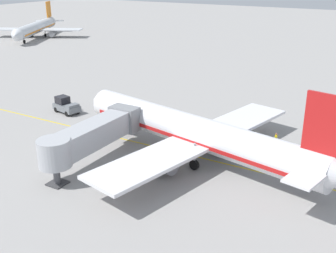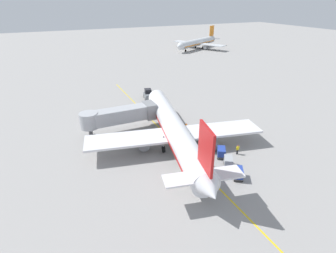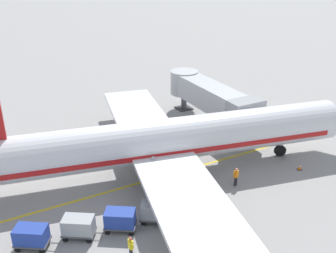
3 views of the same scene
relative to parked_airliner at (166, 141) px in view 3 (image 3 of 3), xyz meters
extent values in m
plane|color=gray|center=(0.42, 0.44, -3.19)|extent=(400.00, 400.00, 0.00)
cube|color=gold|center=(0.42, 0.44, -3.18)|extent=(0.24, 80.00, 0.01)
cylinder|color=silver|center=(0.06, 0.27, 0.10)|extent=(10.25, 32.07, 3.70)
cube|color=red|center=(0.06, 0.27, -0.36)|extent=(9.75, 29.58, 0.44)
cube|color=black|center=(3.25, 15.33, 0.75)|extent=(2.94, 1.65, 0.60)
cube|color=silver|center=(-0.15, -0.71, -0.55)|extent=(30.43, 11.30, 0.36)
cylinder|color=gray|center=(-5.37, 1.21, -1.80)|extent=(2.62, 3.54, 2.00)
cylinder|color=gray|center=(5.40, -1.07, -1.80)|extent=(2.62, 3.54, 2.00)
cylinder|color=black|center=(2.38, 11.22, -2.64)|extent=(0.67, 1.17, 1.10)
cylinder|color=gray|center=(2.38, 11.22, -1.09)|extent=(0.24, 0.24, 2.00)
cylinder|color=black|center=(-2.61, -1.21, -2.64)|extent=(0.67, 1.17, 1.10)
cylinder|color=gray|center=(-2.61, -1.21, -1.09)|extent=(0.24, 0.24, 2.00)
cylinder|color=black|center=(1.89, -2.17, -2.64)|extent=(0.67, 1.17, 1.10)
cylinder|color=gray|center=(1.89, -2.17, -1.09)|extent=(0.24, 0.24, 2.00)
cube|color=#A8AAAF|center=(-6.42, 9.30, 0.30)|extent=(12.58, 2.80, 2.60)
cube|color=gray|center=(-0.93, 9.30, 0.30)|extent=(2.00, 3.50, 2.99)
cylinder|color=#A8AAAF|center=(-12.71, 9.30, 0.30)|extent=(3.36, 3.36, 2.86)
cylinder|color=#4C4C51|center=(-12.71, 9.30, -2.09)|extent=(0.70, 0.70, 2.19)
cube|color=#38383A|center=(-12.71, 9.30, -3.11)|extent=(1.80, 1.80, 0.16)
cube|color=gold|center=(6.46, -0.87, -2.56)|extent=(2.30, 2.76, 0.70)
cube|color=gold|center=(6.81, -0.28, -1.99)|extent=(1.41, 1.42, 0.44)
cube|color=black|center=(6.11, -1.46, -1.89)|extent=(0.81, 0.56, 0.64)
cylinder|color=black|center=(6.52, -0.76, -1.91)|extent=(0.20, 0.27, 0.54)
cylinder|color=black|center=(6.44, 0.16, -2.91)|extent=(0.46, 0.58, 0.56)
cylinder|color=black|center=(7.37, -0.39, -2.91)|extent=(0.46, 0.58, 0.56)
cylinder|color=black|center=(5.55, -1.35, -2.91)|extent=(0.46, 0.58, 0.56)
cylinder|color=black|center=(6.48, -1.90, -2.91)|extent=(0.46, 0.58, 0.56)
cube|color=#4C4C51|center=(5.69, -3.87, -2.77)|extent=(2.28, 2.55, 0.12)
cube|color=#999EA3|center=(5.69, -3.87, -2.16)|extent=(2.16, 2.43, 1.10)
cylinder|color=#4C4C51|center=(6.47, -2.65, -2.78)|extent=(0.44, 0.63, 0.07)
cylinder|color=black|center=(5.67, -2.88, -3.01)|extent=(0.29, 0.37, 0.36)
cylinder|color=black|center=(6.60, -3.47, -3.01)|extent=(0.29, 0.37, 0.36)
cylinder|color=black|center=(4.78, -4.27, -3.01)|extent=(0.29, 0.37, 0.36)
cylinder|color=black|center=(5.72, -4.87, -3.01)|extent=(0.29, 0.37, 0.36)
cube|color=#4C4C51|center=(5.35, -6.48, -2.77)|extent=(2.28, 2.55, 0.12)
cube|color=#233D9E|center=(5.35, -6.48, -2.16)|extent=(2.16, 2.43, 1.10)
cylinder|color=#4C4C51|center=(6.13, -5.26, -2.78)|extent=(0.44, 0.63, 0.07)
cylinder|color=black|center=(5.33, -5.49, -3.01)|extent=(0.29, 0.37, 0.36)
cylinder|color=black|center=(6.26, -6.08, -3.01)|extent=(0.29, 0.37, 0.36)
cylinder|color=black|center=(4.44, -6.88, -3.01)|extent=(0.29, 0.37, 0.36)
cylinder|color=black|center=(5.38, -7.48, -3.01)|extent=(0.29, 0.37, 0.36)
cube|color=#4C4C51|center=(4.70, -9.27, -2.77)|extent=(2.28, 2.55, 0.12)
cube|color=#999EA3|center=(4.70, -9.27, -2.16)|extent=(2.16, 2.43, 1.10)
cylinder|color=#4C4C51|center=(5.48, -8.05, -2.78)|extent=(0.44, 0.63, 0.07)
cylinder|color=black|center=(4.68, -8.28, -3.01)|extent=(0.29, 0.37, 0.36)
cylinder|color=black|center=(5.61, -8.87, -3.01)|extent=(0.29, 0.37, 0.36)
cylinder|color=black|center=(3.79, -9.67, -3.01)|extent=(0.29, 0.37, 0.36)
cylinder|color=black|center=(4.72, -10.26, -3.01)|extent=(0.29, 0.37, 0.36)
cube|color=#4C4C51|center=(4.21, -12.29, -2.77)|extent=(2.28, 2.55, 0.12)
cube|color=#233D9E|center=(4.21, -12.29, -2.16)|extent=(2.16, 2.43, 1.10)
cylinder|color=#4C4C51|center=(4.99, -11.07, -2.78)|extent=(0.44, 0.63, 0.07)
cylinder|color=black|center=(4.18, -11.30, -3.01)|extent=(0.29, 0.37, 0.36)
cylinder|color=black|center=(5.12, -11.89, -3.01)|extent=(0.29, 0.37, 0.36)
cylinder|color=black|center=(3.30, -12.69, -3.01)|extent=(0.29, 0.37, 0.36)
cylinder|color=black|center=(4.23, -13.29, -3.01)|extent=(0.29, 0.37, 0.36)
cylinder|color=#232328|center=(4.61, 4.27, -2.76)|extent=(0.15, 0.15, 0.85)
cylinder|color=#232328|center=(4.64, 4.07, -2.76)|extent=(0.15, 0.15, 0.85)
cube|color=orange|center=(4.62, 4.17, -2.04)|extent=(0.31, 0.42, 0.60)
cylinder|color=orange|center=(4.58, 4.42, -2.09)|extent=(0.13, 0.24, 0.57)
cylinder|color=orange|center=(4.67, 3.92, -2.09)|extent=(0.13, 0.24, 0.57)
sphere|color=tan|center=(4.62, 4.17, -1.61)|extent=(0.22, 0.22, 0.22)
cube|color=red|center=(4.62, 4.17, -1.59)|extent=(0.13, 0.27, 0.10)
cylinder|color=#232328|center=(8.19, -6.94, -2.76)|extent=(0.15, 0.15, 0.85)
cube|color=yellow|center=(8.29, -6.93, -2.04)|extent=(0.39, 0.25, 0.60)
cylinder|color=yellow|center=(8.54, -6.93, -2.09)|extent=(0.23, 0.10, 0.57)
cylinder|color=yellow|center=(8.04, -6.94, -2.09)|extent=(0.23, 0.10, 0.57)
sphere|color=#997051|center=(8.29, -6.93, -1.61)|extent=(0.22, 0.22, 0.22)
cube|color=red|center=(8.29, -6.93, -1.59)|extent=(0.27, 0.09, 0.10)
cube|color=black|center=(5.26, 10.92, -3.17)|extent=(0.36, 0.36, 0.04)
cone|color=orange|center=(5.26, 10.92, -2.87)|extent=(0.30, 0.30, 0.55)
cylinder|color=white|center=(5.26, 10.92, -2.84)|extent=(0.21, 0.21, 0.06)
camera|label=1|loc=(-39.39, -19.62, 17.51)|focal=44.48mm
camera|label=2|loc=(-18.21, -36.69, 20.39)|focal=28.55mm
camera|label=3|loc=(26.18, -13.87, 14.68)|focal=41.08mm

